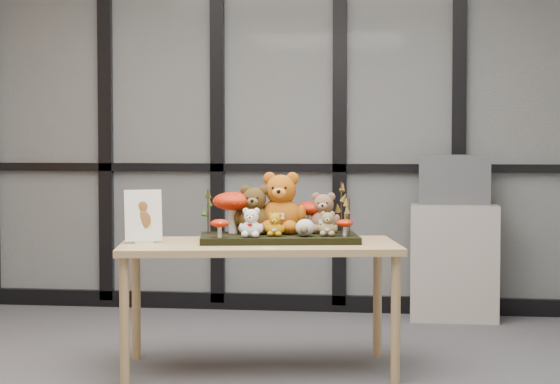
# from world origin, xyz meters

# --- Properties ---
(room_shell) EXTENTS (5.00, 5.00, 5.00)m
(room_shell) POSITION_xyz_m (0.00, 0.00, 1.68)
(room_shell) COLOR #B7B4AD
(room_shell) RESTS_ON floor
(glass_partition) EXTENTS (4.90, 0.06, 2.78)m
(glass_partition) POSITION_xyz_m (-0.00, 2.47, 1.42)
(glass_partition) COLOR #2D383F
(glass_partition) RESTS_ON floor
(display_table) EXTENTS (1.60, 1.00, 0.70)m
(display_table) POSITION_xyz_m (0.16, 0.54, 0.63)
(display_table) COLOR tan
(display_table) RESTS_ON floor
(diorama_tray) EXTENTS (0.92, 0.58, 0.04)m
(diorama_tray) POSITION_xyz_m (0.26, 0.61, 0.72)
(diorama_tray) COLOR black
(diorama_tray) RESTS_ON display_table
(bear_pooh_yellow) EXTENTS (0.33, 0.31, 0.37)m
(bear_pooh_yellow) POSITION_xyz_m (0.26, 0.71, 0.92)
(bear_pooh_yellow) COLOR #AA530F
(bear_pooh_yellow) RESTS_ON diorama_tray
(bear_brown_medium) EXTENTS (0.26, 0.24, 0.29)m
(bear_brown_medium) POSITION_xyz_m (0.11, 0.66, 0.88)
(bear_brown_medium) COLOR #463012
(bear_brown_medium) RESTS_ON diorama_tray
(bear_tan_back) EXTENTS (0.22, 0.20, 0.25)m
(bear_tan_back) POSITION_xyz_m (0.49, 0.75, 0.86)
(bear_tan_back) COLOR brown
(bear_tan_back) RESTS_ON diorama_tray
(bear_small_yellow) EXTENTS (0.12, 0.11, 0.14)m
(bear_small_yellow) POSITION_xyz_m (0.25, 0.53, 0.81)
(bear_small_yellow) COLOR #BC7E0B
(bear_small_yellow) RESTS_ON diorama_tray
(bear_white_bow) EXTENTS (0.15, 0.14, 0.17)m
(bear_white_bow) POSITION_xyz_m (0.13, 0.46, 0.82)
(bear_white_bow) COLOR white
(bear_white_bow) RESTS_ON diorama_tray
(bear_beige_small) EXTENTS (0.13, 0.12, 0.15)m
(bear_beige_small) POSITION_xyz_m (0.53, 0.58, 0.81)
(bear_beige_small) COLOR olive
(bear_beige_small) RESTS_ON diorama_tray
(plush_cream_hedgehog) EXTENTS (0.09, 0.08, 0.10)m
(plush_cream_hedgehog) POSITION_xyz_m (0.41, 0.54, 0.79)
(plush_cream_hedgehog) COLOR beige
(plush_cream_hedgehog) RESTS_ON diorama_tray
(mushroom_back_left) EXTENTS (0.23, 0.23, 0.25)m
(mushroom_back_left) POSITION_xyz_m (-0.01, 0.67, 0.86)
(mushroom_back_left) COLOR #A81A05
(mushroom_back_left) RESTS_ON diorama_tray
(mushroom_back_right) EXTENTS (0.17, 0.17, 0.19)m
(mushroom_back_right) POSITION_xyz_m (0.41, 0.79, 0.83)
(mushroom_back_right) COLOR #A81A05
(mushroom_back_right) RESTS_ON diorama_tray
(mushroom_front_left) EXTENTS (0.10, 0.10, 0.11)m
(mushroom_front_left) POSITION_xyz_m (-0.03, 0.41, 0.79)
(mushroom_front_left) COLOR #A81A05
(mushroom_front_left) RESTS_ON diorama_tray
(mushroom_front_right) EXTENTS (0.09, 0.09, 0.10)m
(mushroom_front_right) POSITION_xyz_m (0.62, 0.58, 0.79)
(mushroom_front_right) COLOR #A81A05
(mushroom_front_right) RESTS_ON diorama_tray
(sprig_green_far_left) EXTENTS (0.05, 0.05, 0.25)m
(sprig_green_far_left) POSITION_xyz_m (-0.14, 0.65, 0.86)
(sprig_green_far_left) COLOR #1B350C
(sprig_green_far_left) RESTS_ON diorama_tray
(sprig_green_mid_left) EXTENTS (0.05, 0.05, 0.20)m
(sprig_green_mid_left) POSITION_xyz_m (0.01, 0.73, 0.84)
(sprig_green_mid_left) COLOR #1B350C
(sprig_green_mid_left) RESTS_ON diorama_tray
(sprig_dry_far_right) EXTENTS (0.05, 0.05, 0.28)m
(sprig_dry_far_right) POSITION_xyz_m (0.59, 0.77, 0.88)
(sprig_dry_far_right) COLOR brown
(sprig_dry_far_right) RESTS_ON diorama_tray
(sprig_dry_mid_right) EXTENTS (0.05, 0.05, 0.20)m
(sprig_dry_mid_right) POSITION_xyz_m (0.64, 0.67, 0.84)
(sprig_dry_mid_right) COLOR brown
(sprig_dry_mid_right) RESTS_ON diorama_tray
(sprig_green_centre) EXTENTS (0.05, 0.05, 0.17)m
(sprig_green_centre) POSITION_xyz_m (0.19, 0.77, 0.82)
(sprig_green_centre) COLOR #1B350C
(sprig_green_centre) RESTS_ON diorama_tray
(sign_holder) EXTENTS (0.20, 0.12, 0.29)m
(sign_holder) POSITION_xyz_m (-0.46, 0.44, 0.83)
(sign_holder) COLOR silver
(sign_holder) RESTS_ON display_table
(label_card) EXTENTS (0.08, 0.03, 0.00)m
(label_card) POSITION_xyz_m (0.26, 0.26, 0.70)
(label_card) COLOR white
(label_card) RESTS_ON display_table
(cabinet) EXTENTS (0.60, 0.35, 0.80)m
(cabinet) POSITION_xyz_m (1.27, 2.25, 0.40)
(cabinet) COLOR gray
(cabinet) RESTS_ON floor
(monitor) EXTENTS (0.49, 0.05, 0.35)m
(monitor) POSITION_xyz_m (1.27, 2.27, 0.98)
(monitor) COLOR #4F5257
(monitor) RESTS_ON cabinet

